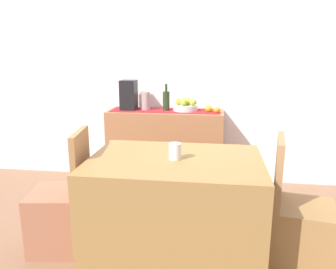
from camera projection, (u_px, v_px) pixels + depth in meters
ground_plane at (165, 227)px, 2.84m from camera, size 6.40×6.40×0.02m
room_wall_rear at (180, 60)px, 3.65m from camera, size 6.40×0.06×2.70m
sideboard_console at (166, 149)px, 3.64m from camera, size 1.22×0.42×0.83m
table_runner at (165, 110)px, 3.54m from camera, size 1.15×0.32×0.01m
fruit_bowl at (185, 108)px, 3.50m from camera, size 0.26×0.26×0.06m
apple_center at (188, 102)px, 3.50m from camera, size 0.07×0.07×0.07m
apple_right at (184, 102)px, 3.45m from camera, size 0.08×0.08×0.08m
apple_left at (178, 101)px, 3.52m from camera, size 0.07×0.07×0.07m
apple_rear at (187, 101)px, 3.56m from camera, size 0.07×0.07×0.07m
apple_front at (193, 102)px, 3.45m from camera, size 0.07×0.07×0.07m
wine_bottle at (166, 101)px, 3.51m from camera, size 0.07×0.07×0.28m
coffee_maker at (129, 95)px, 3.56m from camera, size 0.16×0.18×0.32m
ceramic_vase at (146, 101)px, 3.55m from camera, size 0.09×0.09×0.20m
orange_loose_near_bowl at (217, 110)px, 3.39m from camera, size 0.06×0.06×0.06m
orange_loose_far at (209, 109)px, 3.44m from camera, size 0.07×0.07×0.07m
dining_table at (175, 209)px, 2.34m from camera, size 1.16×0.83×0.74m
coffee_cup at (175, 151)px, 2.22m from camera, size 0.08×0.08×0.11m
chair_near_window at (62, 214)px, 2.48m from camera, size 0.45×0.45×0.90m
chair_by_corner at (299, 231)px, 2.25m from camera, size 0.46×0.46×0.90m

